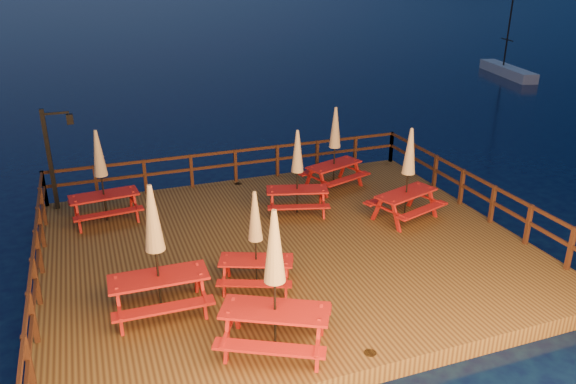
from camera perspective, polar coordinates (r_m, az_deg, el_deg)
name	(u,v)px	position (r m, az deg, el deg)	size (l,w,h in m)	color
ground	(286,259)	(14.74, -0.22, -6.78)	(500.00, 500.00, 0.00)	black
deck	(286,252)	(14.64, -0.22, -6.10)	(12.00, 10.00, 0.40)	#432B15
deck_piles	(286,269)	(14.88, -0.22, -7.79)	(11.44, 9.44, 1.40)	black
railing	(264,193)	(15.75, -2.44, -0.10)	(11.80, 9.75, 1.10)	black
lamp_post	(54,150)	(17.40, -22.66, 3.97)	(0.85, 0.18, 3.00)	black
sailboat	(507,71)	(41.67, 21.37, 11.38)	(2.50, 6.34, 9.30)	silver
picnic_table_0	(275,280)	(10.19, -1.36, -8.91)	(2.54, 2.40, 2.86)	#9B1D0E
picnic_table_1	(256,239)	(12.24, -3.32, -4.77)	(2.00, 1.84, 2.32)	#9B1D0E
picnic_table_2	(101,175)	(16.18, -18.45, 1.66)	(1.98, 1.69, 2.64)	#9B1D0E
picnic_table_3	(408,173)	(15.83, 12.10, 1.92)	(2.24, 2.03, 2.65)	#9B1D0E
picnic_table_4	(297,171)	(15.87, 0.95, 2.15)	(2.07, 1.86, 2.49)	#9B1D0E
picnic_table_5	(156,249)	(11.53, -13.31, -5.64)	(2.03, 1.68, 2.85)	#9B1D0E
picnic_table_6	(335,147)	(17.81, 4.76, 4.62)	(2.24, 2.04, 2.64)	#9B1D0E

